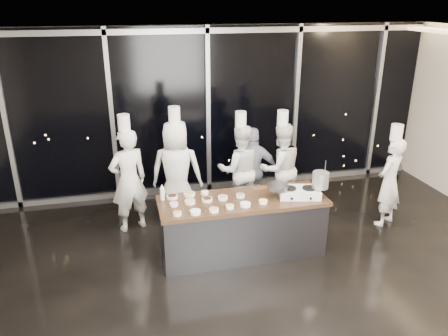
# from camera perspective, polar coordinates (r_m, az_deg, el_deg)

# --- Properties ---
(ground) EXTENTS (9.00, 9.00, 0.00)m
(ground) POSITION_cam_1_polar(r_m,az_deg,el_deg) (6.12, 4.65, -15.23)
(ground) COLOR black
(ground) RESTS_ON ground
(room_shell) EXTENTS (9.02, 7.02, 3.21)m
(room_shell) POSITION_cam_1_polar(r_m,az_deg,el_deg) (5.18, 7.24, 5.54)
(room_shell) COLOR beige
(room_shell) RESTS_ON ground
(window_wall) EXTENTS (8.90, 0.11, 3.20)m
(window_wall) POSITION_cam_1_polar(r_m,az_deg,el_deg) (8.50, -2.14, 7.36)
(window_wall) COLOR black
(window_wall) RESTS_ON ground
(demo_counter) EXTENTS (2.46, 0.86, 0.90)m
(demo_counter) POSITION_cam_1_polar(r_m,az_deg,el_deg) (6.61, 2.37, -7.56)
(demo_counter) COLOR #3A393E
(demo_counter) RESTS_ON ground
(stove) EXTENTS (0.66, 0.49, 0.14)m
(stove) POSITION_cam_1_polar(r_m,az_deg,el_deg) (6.55, 9.76, -3.13)
(stove) COLOR silver
(stove) RESTS_ON demo_counter
(frying_pan) EXTENTS (0.58, 0.38, 0.05)m
(frying_pan) POSITION_cam_1_polar(r_m,az_deg,el_deg) (6.44, 6.92, -2.41)
(frying_pan) COLOR slate
(frying_pan) RESTS_ON stove
(stock_pot) EXTENTS (0.28, 0.28, 0.24)m
(stock_pot) POSITION_cam_1_polar(r_m,az_deg,el_deg) (6.53, 12.48, -1.54)
(stock_pot) COLOR #ABABAE
(stock_pot) RESTS_ON stove
(prep_bowls) EXTENTS (1.39, 0.75, 0.05)m
(prep_bowls) POSITION_cam_1_polar(r_m,az_deg,el_deg) (6.26, -2.18, -4.39)
(prep_bowls) COLOR white
(prep_bowls) RESTS_ON demo_counter
(squeeze_bottle) EXTENTS (0.07, 0.07, 0.24)m
(squeeze_bottle) POSITION_cam_1_polar(r_m,az_deg,el_deg) (6.39, -8.07, -3.19)
(squeeze_bottle) COLOR silver
(squeeze_bottle) RESTS_ON demo_counter
(chef_far_left) EXTENTS (0.74, 0.62, 1.97)m
(chef_far_left) POSITION_cam_1_polar(r_m,az_deg,el_deg) (7.26, -12.35, -1.47)
(chef_far_left) COLOR silver
(chef_far_left) RESTS_ON ground
(chef_left) EXTENTS (0.99, 0.77, 2.02)m
(chef_left) POSITION_cam_1_polar(r_m,az_deg,el_deg) (7.45, -6.21, -0.38)
(chef_left) COLOR silver
(chef_left) RESTS_ON ground
(chef_center) EXTENTS (0.86, 0.70, 1.87)m
(chef_center) POSITION_cam_1_polar(r_m,az_deg,el_deg) (7.69, 2.10, -0.16)
(chef_center) COLOR silver
(chef_center) RESTS_ON ground
(guest) EXTENTS (0.99, 0.61, 1.57)m
(guest) POSITION_cam_1_polar(r_m,az_deg,el_deg) (7.75, 3.77, -0.35)
(guest) COLOR #141F37
(guest) RESTS_ON ground
(chef_right) EXTENTS (0.87, 0.72, 1.87)m
(chef_right) POSITION_cam_1_polar(r_m,az_deg,el_deg) (7.80, 7.35, 0.02)
(chef_right) COLOR silver
(chef_right) RESTS_ON ground
(chef_side) EXTENTS (0.67, 0.60, 1.77)m
(chef_side) POSITION_cam_1_polar(r_m,az_deg,el_deg) (7.80, 20.80, -1.58)
(chef_side) COLOR silver
(chef_side) RESTS_ON ground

